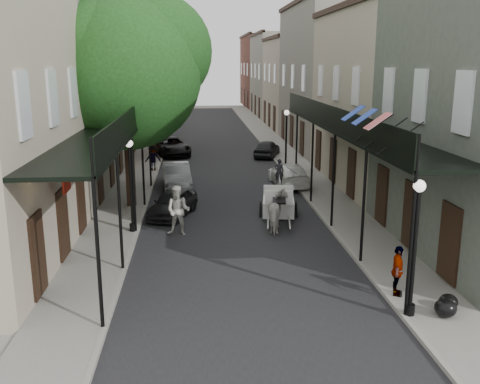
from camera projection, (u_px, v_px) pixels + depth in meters
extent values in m
plane|color=gray|center=(250.00, 293.00, 15.99)|extent=(140.00, 140.00, 0.00)
cube|color=black|center=(219.00, 166.00, 35.35)|extent=(8.00, 90.00, 0.01)
cube|color=gray|center=(143.00, 166.00, 34.93)|extent=(2.20, 90.00, 0.12)
cube|color=gray|center=(294.00, 164.00, 35.74)|extent=(2.20, 90.00, 0.12)
cube|color=tan|center=(107.00, 80.00, 43.08)|extent=(5.00, 80.00, 10.50)
cube|color=gray|center=(316.00, 80.00, 44.48)|extent=(5.00, 80.00, 10.50)
cube|color=black|center=(109.00, 132.00, 21.41)|extent=(2.20, 18.00, 0.12)
cube|color=black|center=(135.00, 119.00, 21.37)|extent=(0.06, 18.00, 1.00)
cylinder|color=black|center=(98.00, 253.00, 13.23)|extent=(0.10, 0.10, 4.00)
cylinder|color=black|center=(133.00, 182.00, 20.97)|extent=(0.10, 0.10, 4.00)
cylinder|color=black|center=(150.00, 150.00, 28.71)|extent=(0.10, 0.10, 4.00)
cube|color=black|center=(353.00, 129.00, 22.22)|extent=(2.20, 18.00, 0.12)
cube|color=black|center=(328.00, 117.00, 22.02)|extent=(0.06, 18.00, 1.00)
cylinder|color=black|center=(411.00, 244.00, 13.87)|extent=(0.10, 0.10, 4.00)
cylinder|color=black|center=(333.00, 179.00, 21.62)|extent=(0.10, 0.10, 4.00)
cylinder|color=black|center=(297.00, 148.00, 29.36)|extent=(0.10, 0.10, 4.00)
cylinder|color=#382619|center=(129.00, 147.00, 24.60)|extent=(0.44, 0.44, 5.60)
sphere|color=#1A3F14|center=(125.00, 74.00, 23.82)|extent=(6.80, 6.80, 6.80)
sphere|color=#1A3F14|center=(156.00, 51.00, 24.27)|extent=(5.10, 5.10, 5.10)
cylinder|color=#382619|center=(152.00, 120.00, 38.22)|extent=(0.44, 0.44, 5.04)
sphere|color=#1A3F14|center=(151.00, 78.00, 37.52)|extent=(6.00, 6.00, 6.00)
sphere|color=#1A3F14|center=(168.00, 65.00, 37.98)|extent=(4.50, 4.50, 4.50)
cylinder|color=black|center=(409.00, 309.00, 14.32)|extent=(0.28, 0.28, 0.30)
cylinder|color=black|center=(414.00, 255.00, 13.95)|extent=(0.12, 0.12, 3.40)
sphere|color=white|center=(419.00, 186.00, 13.51)|extent=(0.32, 0.32, 0.32)
cylinder|color=black|center=(133.00, 227.00, 21.40)|extent=(0.28, 0.28, 0.30)
cylinder|color=black|center=(131.00, 190.00, 21.03)|extent=(0.12, 0.12, 3.40)
sphere|color=white|center=(129.00, 143.00, 20.59)|extent=(0.32, 0.32, 0.32)
cylinder|color=black|center=(286.00, 167.00, 33.68)|extent=(0.28, 0.28, 0.30)
cylinder|color=black|center=(286.00, 142.00, 33.31)|extent=(0.12, 0.12, 3.40)
sphere|color=white|center=(287.00, 113.00, 32.87)|extent=(0.32, 0.32, 0.32)
imported|color=beige|center=(279.00, 211.00, 21.74)|extent=(1.14, 2.01, 1.61)
torus|color=black|center=(261.00, 198.00, 24.58)|extent=(0.27, 1.26, 1.26)
torus|color=black|center=(296.00, 199.00, 24.48)|extent=(0.27, 1.26, 1.26)
torus|color=black|center=(265.00, 213.00, 23.31)|extent=(0.16, 0.66, 0.65)
torus|color=black|center=(292.00, 213.00, 23.24)|extent=(0.16, 0.66, 0.65)
cube|color=silver|center=(278.00, 191.00, 24.24)|extent=(1.61, 1.94, 0.68)
cube|color=silver|center=(279.00, 185.00, 23.13)|extent=(1.24, 0.70, 0.12)
cube|color=silver|center=(279.00, 180.00, 22.82)|extent=(1.17, 0.27, 0.49)
imported|color=black|center=(279.00, 172.00, 22.99)|extent=(0.43, 0.32, 1.10)
imported|color=beige|center=(178.00, 211.00, 21.09)|extent=(1.14, 0.99, 2.01)
imported|color=gray|center=(153.00, 158.00, 33.18)|extent=(1.12, 0.83, 1.55)
imported|color=gray|center=(398.00, 271.00, 15.39)|extent=(0.67, 0.95, 1.49)
imported|color=black|center=(173.00, 203.00, 23.80)|extent=(2.48, 3.78, 1.20)
imported|color=gray|center=(177.00, 176.00, 29.17)|extent=(1.79, 4.16, 1.33)
imported|color=black|center=(171.00, 146.00, 39.29)|extent=(3.26, 5.16, 1.33)
imported|color=white|center=(289.00, 174.00, 29.68)|extent=(1.98, 4.40, 1.25)
imported|color=black|center=(267.00, 149.00, 38.56)|extent=(2.55, 3.91, 1.24)
ellipsoid|color=black|center=(445.00, 308.00, 14.18)|extent=(0.59, 0.59, 0.50)
ellipsoid|color=black|center=(448.00, 302.00, 14.65)|extent=(0.51, 0.51, 0.41)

